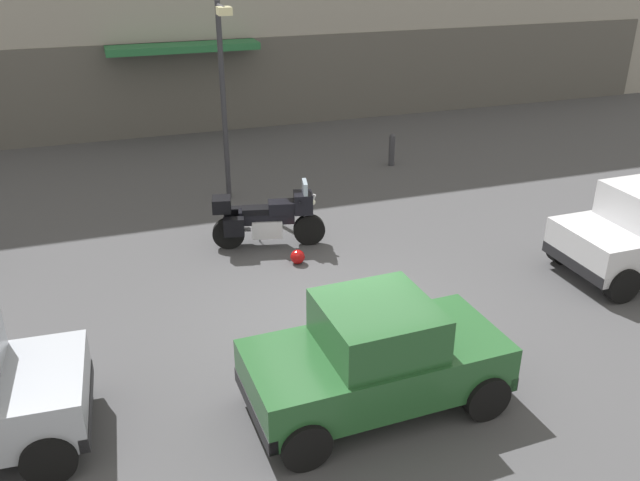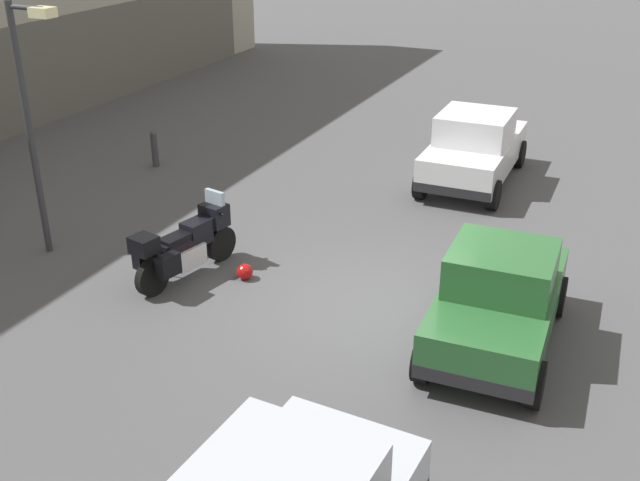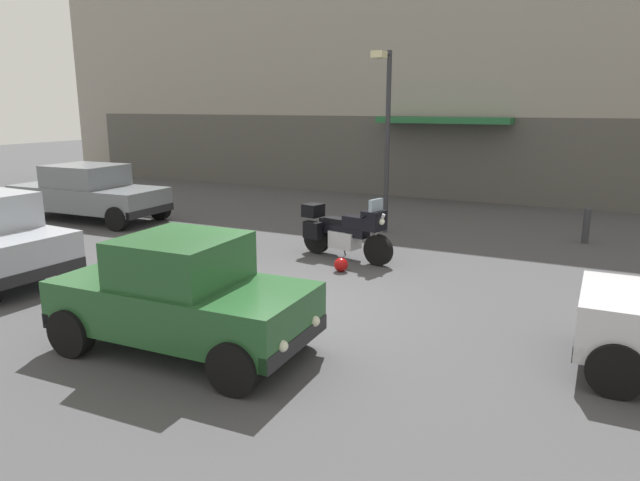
# 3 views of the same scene
# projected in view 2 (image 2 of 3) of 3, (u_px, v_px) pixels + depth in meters

# --- Properties ---
(ground_plane) EXTENTS (80.00, 80.00, 0.00)m
(ground_plane) POSITION_uv_depth(u_px,v_px,m) (378.00, 309.00, 12.17)
(ground_plane) COLOR #424244
(motorcycle) EXTENTS (2.24, 1.00, 1.36)m
(motorcycle) POSITION_uv_depth(u_px,v_px,m) (185.00, 245.00, 12.90)
(motorcycle) COLOR black
(motorcycle) RESTS_ON ground
(helmet) EXTENTS (0.28, 0.28, 0.28)m
(helmet) POSITION_uv_depth(u_px,v_px,m) (245.00, 272.00, 13.04)
(helmet) COLOR #990C0C
(helmet) RESTS_ON ground
(car_compact_side) EXTENTS (3.52, 1.82, 1.56)m
(car_compact_side) POSITION_uv_depth(u_px,v_px,m) (499.00, 299.00, 10.92)
(car_compact_side) COLOR #235128
(car_compact_side) RESTS_ON ground
(car_wagon_end) EXTENTS (3.90, 1.83, 1.64)m
(car_wagon_end) POSITION_uv_depth(u_px,v_px,m) (474.00, 148.00, 17.01)
(car_wagon_end) COLOR silver
(car_wagon_end) RESTS_ON ground
(streetlamp_curbside) EXTENTS (0.28, 0.94, 4.48)m
(streetlamp_curbside) POSITION_uv_depth(u_px,v_px,m) (32.00, 106.00, 12.88)
(streetlamp_curbside) COLOR #2D2D33
(streetlamp_curbside) RESTS_ON ground
(bollard_curbside) EXTENTS (0.16, 0.16, 0.88)m
(bollard_curbside) POSITION_uv_depth(u_px,v_px,m) (154.00, 148.00, 18.11)
(bollard_curbside) COLOR #333338
(bollard_curbside) RESTS_ON ground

